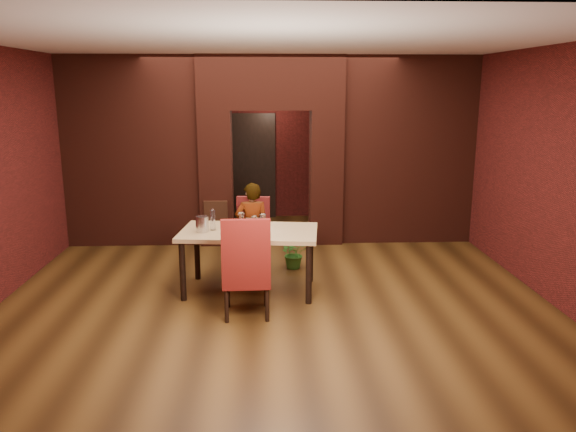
# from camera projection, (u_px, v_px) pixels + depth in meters

# --- Properties ---
(floor) EXTENTS (8.00, 8.00, 0.00)m
(floor) POSITION_uv_depth(u_px,v_px,m) (274.00, 279.00, 8.03)
(floor) COLOR #4D3113
(floor) RESTS_ON ground
(ceiling) EXTENTS (7.00, 8.00, 0.04)m
(ceiling) POSITION_uv_depth(u_px,v_px,m) (272.00, 46.00, 7.31)
(ceiling) COLOR silver
(ceiling) RESTS_ON ground
(wall_back) EXTENTS (7.00, 0.04, 3.20)m
(wall_back) POSITION_uv_depth(u_px,v_px,m) (270.00, 140.00, 11.56)
(wall_back) COLOR maroon
(wall_back) RESTS_ON ground
(wall_front) EXTENTS (7.00, 0.04, 3.20)m
(wall_front) POSITION_uv_depth(u_px,v_px,m) (283.00, 252.00, 3.78)
(wall_front) COLOR maroon
(wall_front) RESTS_ON ground
(wall_left) EXTENTS (0.04, 8.00, 3.20)m
(wall_left) POSITION_uv_depth(u_px,v_px,m) (13.00, 170.00, 7.52)
(wall_left) COLOR maroon
(wall_left) RESTS_ON ground
(wall_right) EXTENTS (0.04, 8.00, 3.20)m
(wall_right) POSITION_uv_depth(u_px,v_px,m) (524.00, 166.00, 7.82)
(wall_right) COLOR maroon
(wall_right) RESTS_ON ground
(pillar_left) EXTENTS (0.55, 0.55, 2.30)m
(pillar_left) POSITION_uv_depth(u_px,v_px,m) (216.00, 178.00, 9.68)
(pillar_left) COLOR maroon
(pillar_left) RESTS_ON ground
(pillar_right) EXTENTS (0.55, 0.55, 2.30)m
(pillar_right) POSITION_uv_depth(u_px,v_px,m) (326.00, 177.00, 9.76)
(pillar_right) COLOR maroon
(pillar_right) RESTS_ON ground
(lintel) EXTENTS (2.45, 0.55, 0.90)m
(lintel) POSITION_uv_depth(u_px,v_px,m) (271.00, 83.00, 9.36)
(lintel) COLOR maroon
(lintel) RESTS_ON ground
(wing_wall_left) EXTENTS (2.28, 0.35, 3.20)m
(wing_wall_left) POSITION_uv_depth(u_px,v_px,m) (132.00, 152.00, 9.52)
(wing_wall_left) COLOR maroon
(wing_wall_left) RESTS_ON ground
(wing_wall_right) EXTENTS (2.28, 0.35, 3.20)m
(wing_wall_right) POSITION_uv_depth(u_px,v_px,m) (407.00, 151.00, 9.71)
(wing_wall_right) COLOR maroon
(wing_wall_right) RESTS_ON ground
(vent_panel) EXTENTS (0.40, 0.03, 0.50)m
(vent_panel) POSITION_uv_depth(u_px,v_px,m) (216.00, 215.00, 9.53)
(vent_panel) COLOR #974D2C
(vent_panel) RESTS_ON ground
(rear_door) EXTENTS (0.90, 0.08, 2.10)m
(rear_door) POSITION_uv_depth(u_px,v_px,m) (251.00, 167.00, 11.61)
(rear_door) COLOR black
(rear_door) RESTS_ON ground
(rear_door_frame) EXTENTS (1.02, 0.04, 2.22)m
(rear_door_frame) POSITION_uv_depth(u_px,v_px,m) (251.00, 168.00, 11.57)
(rear_door_frame) COLOR black
(rear_door_frame) RESTS_ON ground
(dining_table) EXTENTS (1.89, 1.19, 0.84)m
(dining_table) POSITION_uv_depth(u_px,v_px,m) (249.00, 261.00, 7.49)
(dining_table) COLOR tan
(dining_table) RESTS_ON ground
(chair_far) EXTENTS (0.55, 0.55, 1.09)m
(chair_far) POSITION_uv_depth(u_px,v_px,m) (252.00, 236.00, 8.26)
(chair_far) COLOR maroon
(chair_far) RESTS_ON ground
(chair_near) EXTENTS (0.58, 0.58, 1.23)m
(chair_near) POSITION_uv_depth(u_px,v_px,m) (246.00, 265.00, 6.65)
(chair_near) COLOR maroon
(chair_near) RESTS_ON ground
(person_seated) EXTENTS (0.51, 0.36, 1.35)m
(person_seated) POSITION_uv_depth(u_px,v_px,m) (252.00, 229.00, 8.13)
(person_seated) COLOR beige
(person_seated) RESTS_ON ground
(wine_glass_a) EXTENTS (0.08, 0.08, 0.21)m
(wine_glass_a) POSITION_uv_depth(u_px,v_px,m) (241.00, 220.00, 7.50)
(wine_glass_a) COLOR silver
(wine_glass_a) RESTS_ON dining_table
(wine_glass_b) EXTENTS (0.07, 0.07, 0.18)m
(wine_glass_b) POSITION_uv_depth(u_px,v_px,m) (254.00, 223.00, 7.41)
(wine_glass_b) COLOR white
(wine_glass_b) RESTS_ON dining_table
(wine_glass_c) EXTENTS (0.09, 0.09, 0.22)m
(wine_glass_c) POSITION_uv_depth(u_px,v_px,m) (263.00, 222.00, 7.35)
(wine_glass_c) COLOR silver
(wine_glass_c) RESTS_ON dining_table
(tasting_sheet) EXTENTS (0.35, 0.30, 0.00)m
(tasting_sheet) POSITION_uv_depth(u_px,v_px,m) (238.00, 236.00, 7.11)
(tasting_sheet) COLOR silver
(tasting_sheet) RESTS_ON dining_table
(wine_bucket) EXTENTS (0.17, 0.17, 0.20)m
(wine_bucket) POSITION_uv_depth(u_px,v_px,m) (202.00, 224.00, 7.30)
(wine_bucket) COLOR silver
(wine_bucket) RESTS_ON dining_table
(water_bottle) EXTENTS (0.07, 0.07, 0.29)m
(water_bottle) POSITION_uv_depth(u_px,v_px,m) (213.00, 219.00, 7.38)
(water_bottle) COLOR silver
(water_bottle) RESTS_ON dining_table
(potted_plant) EXTENTS (0.52, 0.49, 0.46)m
(potted_plant) POSITION_uv_depth(u_px,v_px,m) (294.00, 253.00, 8.47)
(potted_plant) COLOR #2B641E
(potted_plant) RESTS_ON ground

